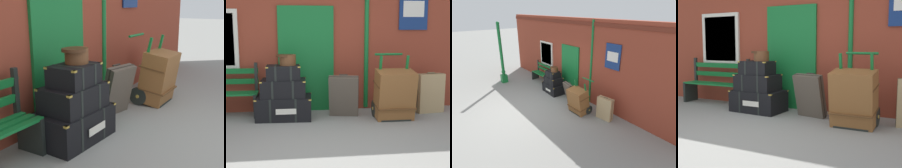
% 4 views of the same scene
% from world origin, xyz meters
% --- Properties ---
extents(ground_plane, '(60.00, 60.00, 0.00)m').
position_xyz_m(ground_plane, '(0.00, 0.00, 0.00)').
color(ground_plane, gray).
extents(brick_facade, '(10.40, 0.35, 3.20)m').
position_xyz_m(brick_facade, '(-0.01, 2.60, 1.60)').
color(brick_facade, brown).
rests_on(brick_facade, ground).
extents(steamer_trunk_base, '(1.04, 0.70, 0.43)m').
position_xyz_m(steamer_trunk_base, '(-0.59, 1.87, 0.21)').
color(steamer_trunk_base, black).
rests_on(steamer_trunk_base, ground).
extents(steamer_trunk_middle, '(0.83, 0.58, 0.33)m').
position_xyz_m(steamer_trunk_middle, '(-0.59, 1.85, 0.58)').
color(steamer_trunk_middle, black).
rests_on(steamer_trunk_middle, steamer_trunk_base).
extents(steamer_trunk_top, '(0.62, 0.46, 0.27)m').
position_xyz_m(steamer_trunk_top, '(-0.59, 1.84, 0.87)').
color(steamer_trunk_top, black).
rests_on(steamer_trunk_top, steamer_trunk_middle).
extents(round_hatbox, '(0.35, 0.31, 0.19)m').
position_xyz_m(round_hatbox, '(-0.52, 1.86, 1.11)').
color(round_hatbox, brown).
rests_on(round_hatbox, steamer_trunk_top).
extents(porters_trolley, '(0.71, 0.63, 1.19)m').
position_xyz_m(porters_trolley, '(1.42, 1.70, 0.27)').
color(porters_trolley, black).
rests_on(porters_trolley, ground).
extents(large_brown_trunk, '(0.70, 0.57, 0.94)m').
position_xyz_m(large_brown_trunk, '(1.42, 1.53, 0.47)').
color(large_brown_trunk, brown).
rests_on(large_brown_trunk, ground).
extents(suitcase_caramel, '(0.57, 0.27, 0.82)m').
position_xyz_m(suitcase_caramel, '(2.29, 1.96, 0.39)').
color(suitcase_caramel, tan).
rests_on(suitcase_caramel, ground).
extents(suitcase_slate, '(0.60, 0.43, 0.81)m').
position_xyz_m(suitcase_slate, '(0.53, 1.85, 0.40)').
color(suitcase_slate, '#51473D').
rests_on(suitcase_slate, ground).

